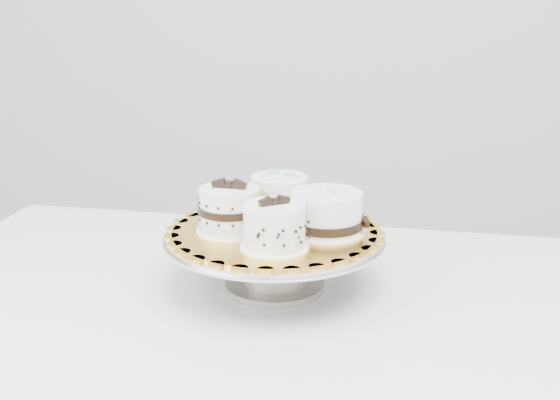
# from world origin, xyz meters

# --- Properties ---
(table) EXTENTS (1.33, 0.97, 0.75)m
(table) POSITION_xyz_m (-0.03, 0.22, 0.67)
(table) COLOR white
(table) RESTS_ON floor
(cake_stand) EXTENTS (0.36, 0.36, 0.10)m
(cake_stand) POSITION_xyz_m (0.01, 0.27, 0.82)
(cake_stand) COLOR gray
(cake_stand) RESTS_ON table
(cake_board) EXTENTS (0.35, 0.35, 0.00)m
(cake_board) POSITION_xyz_m (0.01, 0.27, 0.85)
(cake_board) COLOR gold
(cake_board) RESTS_ON cake_stand
(cake_swirl) EXTENTS (0.13, 0.13, 0.08)m
(cake_swirl) POSITION_xyz_m (0.01, 0.19, 0.89)
(cake_swirl) COLOR white
(cake_swirl) RESTS_ON cake_board
(cake_banded) EXTENTS (0.11, 0.11, 0.09)m
(cake_banded) POSITION_xyz_m (-0.06, 0.27, 0.89)
(cake_banded) COLOR white
(cake_banded) RESTS_ON cake_board
(cake_dots) EXTENTS (0.12, 0.12, 0.07)m
(cake_dots) POSITION_xyz_m (0.01, 0.35, 0.89)
(cake_dots) COLOR white
(cake_dots) RESTS_ON cake_board
(cake_ribbon) EXTENTS (0.15, 0.15, 0.07)m
(cake_ribbon) POSITION_xyz_m (0.09, 0.27, 0.88)
(cake_ribbon) COLOR white
(cake_ribbon) RESTS_ON cake_board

